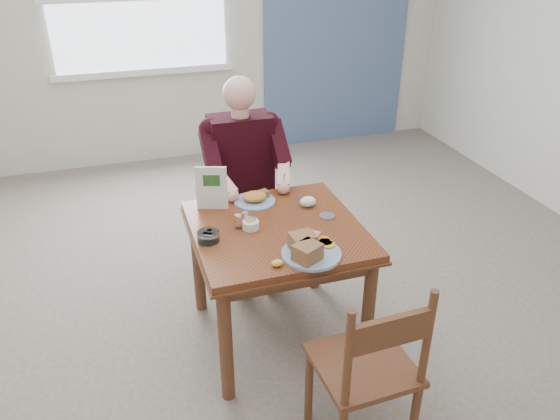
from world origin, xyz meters
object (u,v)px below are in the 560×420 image
object	(u,v)px
chair_far	(242,206)
diner	(244,167)
near_plate	(308,249)
far_plate	(255,198)
table	(277,244)
chair_near	(368,370)

from	to	relation	value
chair_far	diner	bearing A→B (deg)	-89.99
chair_far	diner	world-z (taller)	diner
chair_far	near_plate	distance (m)	1.16
near_plate	far_plate	world-z (taller)	near_plate
chair_far	near_plate	xyz separation A→B (m)	(0.06, -1.12, 0.31)
table	chair_near	xyz separation A→B (m)	(0.15, -0.88, -0.16)
chair_near	diner	xyz separation A→B (m)	(-0.15, 1.58, 0.33)
table	chair_near	distance (m)	0.90
table	near_plate	world-z (taller)	near_plate
chair_far	far_plate	bearing A→B (deg)	-93.90
table	diner	size ratio (longest dim) A/B	0.66
near_plate	chair_near	bearing A→B (deg)	-81.38
diner	far_plate	distance (m)	0.40
diner	chair_far	bearing A→B (deg)	90.01
table	far_plate	bearing A→B (deg)	95.97
chair_near	diner	distance (m)	1.62
chair_far	far_plate	xyz separation A→B (m)	(-0.03, -0.48, 0.30)
chair_near	chair_far	bearing A→B (deg)	95.00
table	chair_far	bearing A→B (deg)	90.00
chair_near	near_plate	bearing A→B (deg)	98.62
far_plate	near_plate	bearing A→B (deg)	-81.49
diner	far_plate	size ratio (longest dim) A/B	4.62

